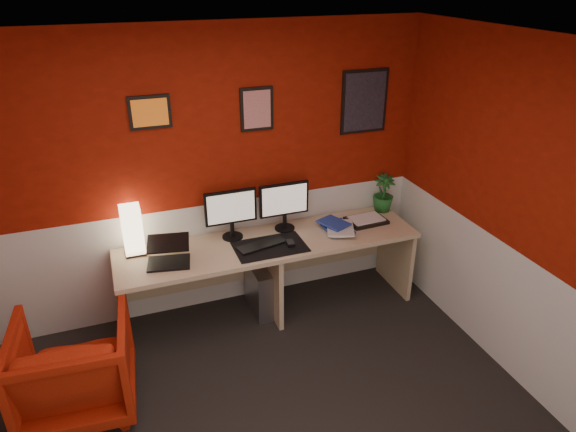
% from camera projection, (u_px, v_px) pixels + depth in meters
% --- Properties ---
extents(ceiling, '(4.00, 3.50, 0.01)m').
position_uv_depth(ceiling, '(255.00, 56.00, 2.31)').
color(ceiling, white).
rests_on(ceiling, ground).
extents(wall_back, '(4.00, 0.01, 2.50)m').
position_uv_depth(wall_back, '(199.00, 179.00, 4.34)').
color(wall_back, '#961A09').
rests_on(wall_back, ground).
extents(wall_right, '(0.01, 3.50, 2.50)m').
position_uv_depth(wall_right, '(544.00, 232.00, 3.48)').
color(wall_right, '#961A09').
rests_on(wall_right, ground).
extents(wainscot_back, '(4.00, 0.01, 1.00)m').
position_uv_depth(wainscot_back, '(205.00, 256.00, 4.66)').
color(wainscot_back, silver).
rests_on(wainscot_back, ground).
extents(wainscot_right, '(0.01, 3.50, 1.00)m').
position_uv_depth(wainscot_right, '(522.00, 322.00, 3.80)').
color(wainscot_right, silver).
rests_on(wainscot_right, ground).
extents(desk, '(2.60, 0.65, 0.73)m').
position_uv_depth(desk, '(271.00, 277.00, 4.59)').
color(desk, tan).
rests_on(desk, ground).
extents(shoji_lamp, '(0.16, 0.16, 0.40)m').
position_uv_depth(shoji_lamp, '(133.00, 231.00, 4.17)').
color(shoji_lamp, '#FFE5B2').
rests_on(shoji_lamp, desk).
extents(laptop, '(0.37, 0.29, 0.22)m').
position_uv_depth(laptop, '(168.00, 252.00, 4.05)').
color(laptop, black).
rests_on(laptop, desk).
extents(monitor_left, '(0.45, 0.06, 0.58)m').
position_uv_depth(monitor_left, '(231.00, 207.00, 4.37)').
color(monitor_left, black).
rests_on(monitor_left, desk).
extents(monitor_right, '(0.45, 0.06, 0.58)m').
position_uv_depth(monitor_right, '(285.00, 199.00, 4.52)').
color(monitor_right, black).
rests_on(monitor_right, desk).
extents(desk_mat, '(0.60, 0.38, 0.01)m').
position_uv_depth(desk_mat, '(270.00, 247.00, 4.34)').
color(desk_mat, black).
rests_on(desk_mat, desk).
extents(keyboard, '(0.44, 0.23, 0.02)m').
position_uv_depth(keyboard, '(262.00, 245.00, 4.35)').
color(keyboard, black).
rests_on(keyboard, desk_mat).
extents(mouse, '(0.07, 0.11, 0.03)m').
position_uv_depth(mouse, '(290.00, 243.00, 4.36)').
color(mouse, black).
rests_on(mouse, desk_mat).
extents(book_bottom, '(0.24, 0.32, 0.03)m').
position_uv_depth(book_bottom, '(325.00, 230.00, 4.59)').
color(book_bottom, '#213A9A').
rests_on(book_bottom, desk).
extents(book_middle, '(0.33, 0.38, 0.02)m').
position_uv_depth(book_middle, '(327.00, 228.00, 4.57)').
color(book_middle, silver).
rests_on(book_middle, book_bottom).
extents(book_top, '(0.28, 0.32, 0.02)m').
position_uv_depth(book_top, '(326.00, 227.00, 4.54)').
color(book_top, '#213A9A').
rests_on(book_top, book_middle).
extents(zen_tray, '(0.36, 0.27, 0.03)m').
position_uv_depth(zen_tray, '(366.00, 220.00, 4.76)').
color(zen_tray, black).
rests_on(zen_tray, desk).
extents(potted_plant, '(0.23, 0.23, 0.36)m').
position_uv_depth(potted_plant, '(383.00, 193.00, 4.91)').
color(potted_plant, '#19591E').
rests_on(potted_plant, desk).
extents(pc_tower, '(0.21, 0.45, 0.45)m').
position_uv_depth(pc_tower, '(262.00, 288.00, 4.69)').
color(pc_tower, '#99999E').
rests_on(pc_tower, ground).
extents(armchair, '(0.82, 0.84, 0.71)m').
position_uv_depth(armchair, '(75.00, 366.00, 3.59)').
color(armchair, red).
rests_on(armchair, ground).
extents(art_left, '(0.32, 0.02, 0.26)m').
position_uv_depth(art_left, '(150.00, 112.00, 3.96)').
color(art_left, orange).
rests_on(art_left, wall_back).
extents(art_center, '(0.28, 0.02, 0.36)m').
position_uv_depth(art_center, '(257.00, 109.00, 4.24)').
color(art_center, red).
rests_on(art_center, wall_back).
extents(art_right, '(0.44, 0.02, 0.56)m').
position_uv_depth(art_right, '(364.00, 102.00, 4.56)').
color(art_right, black).
rests_on(art_right, wall_back).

